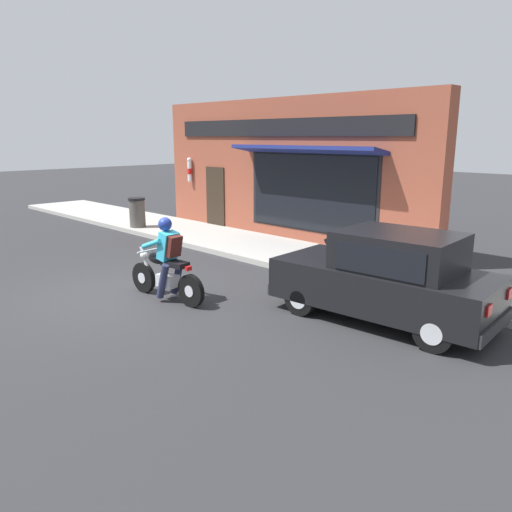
% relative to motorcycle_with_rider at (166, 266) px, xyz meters
% --- Properties ---
extents(ground_plane, '(80.00, 80.00, 0.00)m').
position_rel_motorcycle_with_rider_xyz_m(ground_plane, '(-0.48, 0.89, -0.68)').
color(ground_plane, '#2B2B2D').
extents(sidewalk_curb, '(2.60, 22.00, 0.14)m').
position_rel_motorcycle_with_rider_xyz_m(sidewalk_curb, '(4.39, 3.89, -0.61)').
color(sidewalk_curb, '#ADAAA3').
rests_on(sidewalk_curb, ground).
extents(storefront_building, '(1.25, 10.21, 4.20)m').
position_rel_motorcycle_with_rider_xyz_m(storefront_building, '(5.92, 2.31, 1.43)').
color(storefront_building, brown).
rests_on(storefront_building, ground).
extents(motorcycle_with_rider, '(0.60, 2.02, 1.62)m').
position_rel_motorcycle_with_rider_xyz_m(motorcycle_with_rider, '(0.00, 0.00, 0.00)').
color(motorcycle_with_rider, black).
rests_on(motorcycle_with_rider, ground).
extents(car_hatchback, '(1.89, 3.88, 1.57)m').
position_rel_motorcycle_with_rider_xyz_m(car_hatchback, '(1.97, -3.61, 0.09)').
color(car_hatchback, black).
rests_on(car_hatchback, ground).
extents(trash_bin, '(0.56, 0.56, 0.98)m').
position_rel_motorcycle_with_rider_xyz_m(trash_bin, '(3.55, 6.69, -0.04)').
color(trash_bin, '#514C47').
rests_on(trash_bin, sidewalk_curb).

